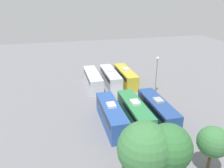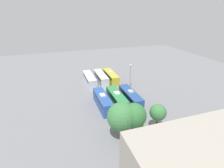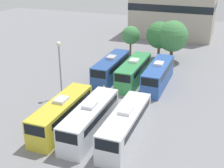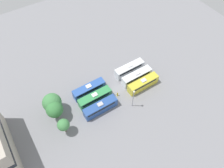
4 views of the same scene
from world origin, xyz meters
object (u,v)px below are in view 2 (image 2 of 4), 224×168
(bus_0, at_px, (111,77))
(bus_4, at_px, (117,99))
(bus_2, at_px, (90,79))
(tree_1, at_px, (134,116))
(bus_1, at_px, (101,78))
(tree_2, at_px, (121,117))
(bus_3, at_px, (130,97))
(tree_0, at_px, (158,112))
(worker_person, at_px, (115,90))
(bus_5, at_px, (103,101))
(light_pole, at_px, (130,72))

(bus_0, xyz_separation_m, bus_4, (3.42, 15.20, 0.00))
(bus_2, bearing_deg, tree_1, 95.83)
(bus_1, xyz_separation_m, tree_1, (1.07, 27.04, 2.66))
(bus_2, height_order, tree_2, tree_2)
(bus_3, relative_size, tree_0, 1.83)
(worker_person, relative_size, tree_2, 0.25)
(tree_1, relative_size, tree_2, 0.94)
(bus_5, height_order, tree_0, tree_0)
(bus_0, xyz_separation_m, bus_3, (-0.19, 15.47, 0.00))
(bus_0, height_order, tree_1, tree_1)
(bus_1, bearing_deg, bus_4, 89.78)
(tree_2, bearing_deg, bus_5, -88.49)
(bus_5, relative_size, tree_2, 1.44)
(bus_3, relative_size, bus_5, 1.00)
(bus_0, relative_size, worker_person, 5.86)
(light_pole, bearing_deg, bus_2, -31.10)
(tree_0, xyz_separation_m, tree_1, (5.23, 0.11, 0.45))
(bus_2, bearing_deg, bus_5, 90.44)
(tree_0, relative_size, tree_1, 0.83)
(bus_1, bearing_deg, bus_0, 179.35)
(bus_2, height_order, light_pole, light_pole)
(light_pole, distance_m, tree_0, 20.39)
(bus_0, xyz_separation_m, tree_0, (-0.80, 26.89, 2.21))
(bus_2, height_order, bus_3, same)
(bus_0, distance_m, worker_person, 8.66)
(bus_4, height_order, worker_person, bus_4)
(tree_1, bearing_deg, tree_0, -178.76)
(bus_3, distance_m, bus_5, 7.26)
(bus_2, height_order, worker_person, bus_2)
(bus_1, relative_size, tree_0, 1.83)
(bus_0, bearing_deg, bus_2, 0.75)
(tree_2, bearing_deg, bus_4, -106.17)
(bus_0, relative_size, light_pole, 1.36)
(bus_3, height_order, tree_0, tree_0)
(worker_person, relative_size, tree_1, 0.26)
(bus_3, height_order, light_pole, light_pole)
(bus_2, distance_m, bus_4, 15.56)
(bus_5, distance_m, light_pole, 14.22)
(bus_2, relative_size, tree_2, 1.44)
(bus_5, bearing_deg, tree_1, 102.53)
(bus_2, xyz_separation_m, tree_1, (-2.75, 26.91, 2.66))
(light_pole, bearing_deg, bus_1, -43.18)
(bus_5, bearing_deg, bus_1, -103.67)
(light_pole, bearing_deg, bus_0, -60.08)
(bus_1, height_order, worker_person, bus_1)
(bus_4, relative_size, worker_person, 5.86)
(bus_5, xyz_separation_m, tree_1, (-2.63, 11.83, 2.66))
(bus_4, xyz_separation_m, bus_5, (3.64, -0.03, 0.00))
(light_pole, height_order, tree_0, light_pole)
(bus_2, distance_m, bus_3, 17.05)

